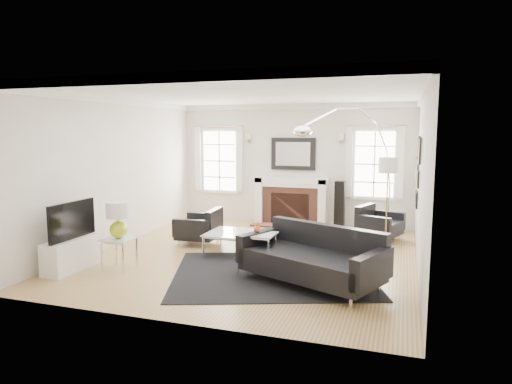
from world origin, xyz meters
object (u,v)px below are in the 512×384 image
(fireplace, at_px, (291,202))
(armchair_right, at_px, (377,224))
(sofa, at_px, (313,259))
(coffee_table, at_px, (233,234))
(gourd_lamp, at_px, (118,217))
(armchair_left, at_px, (201,228))
(arc_floor_lamp, at_px, (348,165))

(fireplace, distance_m, armchair_right, 2.21)
(fireplace, relative_size, sofa, 0.75)
(coffee_table, bearing_deg, gourd_lamp, -133.06)
(fireplace, xyz_separation_m, coffee_table, (-0.39, -2.79, -0.19))
(armchair_left, relative_size, armchair_right, 0.85)
(sofa, relative_size, armchair_right, 2.17)
(armchair_left, xyz_separation_m, coffee_table, (0.84, -0.48, 0.04))
(armchair_right, bearing_deg, fireplace, 156.01)
(fireplace, relative_size, armchair_left, 1.91)
(fireplace, bearing_deg, armchair_right, -23.99)
(gourd_lamp, bearing_deg, coffee_table, 46.94)
(arc_floor_lamp, bearing_deg, coffee_table, -133.04)
(fireplace, xyz_separation_m, arc_floor_lamp, (1.40, -0.88, 0.94))
(armchair_left, bearing_deg, armchair_right, 23.48)
(armchair_right, relative_size, gourd_lamp, 1.80)
(fireplace, height_order, sofa, fireplace)
(sofa, bearing_deg, gourd_lamp, -174.73)
(coffee_table, bearing_deg, armchair_left, 150.07)
(armchair_left, bearing_deg, gourd_lamp, -104.86)
(armchair_right, bearing_deg, sofa, -103.04)
(fireplace, relative_size, gourd_lamp, 2.95)
(gourd_lamp, bearing_deg, armchair_right, 41.69)
(sofa, distance_m, armchair_left, 3.02)
(fireplace, relative_size, armchair_right, 1.63)
(armchair_left, height_order, coffee_table, armchair_left)
(armchair_left, xyz_separation_m, gourd_lamp, (-0.51, -1.94, 0.52))
(arc_floor_lamp, bearing_deg, sofa, -91.77)
(sofa, relative_size, gourd_lamp, 3.91)
(armchair_right, bearing_deg, armchair_left, -156.52)
(fireplace, distance_m, sofa, 4.17)
(gourd_lamp, bearing_deg, fireplace, 67.66)
(armchair_left, bearing_deg, arc_floor_lamp, 28.49)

